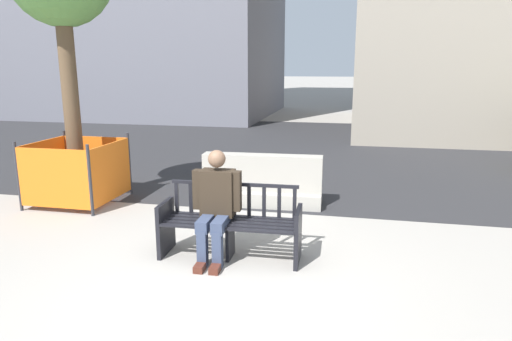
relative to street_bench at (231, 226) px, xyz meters
name	(u,v)px	position (x,y,z in m)	size (l,w,h in m)	color
ground_plane	(212,291)	(0.04, -0.89, -0.40)	(200.00, 200.00, 0.00)	gray
street_asphalt	(304,148)	(0.04, 7.81, -0.39)	(120.00, 12.00, 0.01)	#28282B
street_bench	(231,226)	(0.00, 0.00, 0.00)	(1.70, 0.57, 0.88)	black
seated_person	(216,203)	(-0.16, -0.06, 0.29)	(0.58, 0.73, 1.31)	#2D2319
jersey_barrier_centre	(262,184)	(-0.06, 2.25, -0.06)	(2.03, 0.76, 0.84)	#9E998E
construction_fence	(77,170)	(-3.15, 1.69, 0.17)	(1.32, 1.32, 1.13)	#2D2D33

